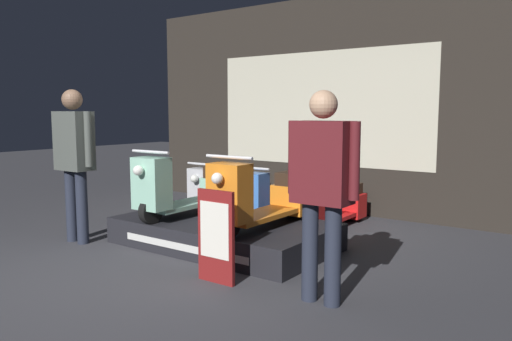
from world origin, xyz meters
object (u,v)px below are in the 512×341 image
scooter_display_right (262,198)px  scooter_backrow_2 (329,205)px  person_left_browsing (74,152)px  scooter_backrow_0 (228,193)px  scooter_backrow_1 (275,198)px  person_right_browsing (322,179)px  scooter_display_left (186,189)px  price_sign_board (216,236)px

scooter_display_right → scooter_backrow_2: bearing=89.3°
scooter_display_right → person_left_browsing: 2.23m
scooter_display_right → person_left_browsing: person_left_browsing is taller
scooter_backrow_0 → scooter_display_right: bearing=-41.8°
scooter_backrow_1 → person_right_browsing: bearing=-49.6°
scooter_backrow_0 → scooter_backrow_1: 0.84m
scooter_display_left → person_right_browsing: (2.23, -0.83, 0.39)m
scooter_display_left → person_right_browsing: bearing=-20.4°
scooter_backrow_0 → price_sign_board: 3.06m
scooter_display_right → scooter_backrow_2: 1.52m
person_right_browsing → price_sign_board: 1.14m
scooter_display_left → scooter_backrow_0: (-0.58, 1.49, -0.29)m
scooter_backrow_2 → person_right_browsing: (1.13, -2.32, 0.68)m
scooter_backrow_1 → person_left_browsing: bearing=-117.5°
person_right_browsing → scooter_backrow_0: bearing=140.5°
scooter_backrow_1 → scooter_backrow_2: size_ratio=1.00×
scooter_display_right → scooter_backrow_0: bearing=138.2°
scooter_display_right → price_sign_board: (0.17, -0.95, -0.18)m
scooter_backrow_1 → person_left_browsing: (-1.21, -2.32, 0.74)m
person_left_browsing → person_right_browsing: size_ratio=1.05×
scooter_display_left → scooter_backrow_2: (1.10, 1.49, -0.29)m
scooter_backrow_0 → scooter_backrow_1: (0.84, 0.00, 0.00)m
scooter_backrow_0 → scooter_backrow_2: same height
person_right_browsing → person_left_browsing: bearing=180.0°
scooter_display_left → scooter_backrow_0: size_ratio=1.00×
scooter_display_right → scooter_backrow_2: (0.02, 1.49, -0.29)m
person_right_browsing → price_sign_board: person_right_browsing is taller
scooter_display_right → person_left_browsing: size_ratio=0.88×
person_left_browsing → scooter_display_right: bearing=22.2°
scooter_backrow_1 → scooter_backrow_2: 0.84m
scooter_display_left → price_sign_board: (1.25, -0.95, -0.18)m
scooter_backrow_1 → price_sign_board: (1.00, -2.44, 0.11)m
price_sign_board → scooter_display_right: bearing=100.3°
scooter_display_left → scooter_backrow_0: bearing=111.4°
scooter_backrow_0 → scooter_backrow_2: (1.68, 0.00, 0.00)m
scooter_display_left → scooter_backrow_1: size_ratio=1.00×
scooter_display_left → scooter_display_right: 1.08m
scooter_display_right → scooter_backrow_1: (-0.82, 1.49, -0.29)m
scooter_backrow_0 → scooter_backrow_2: size_ratio=1.00×
scooter_backrow_1 → scooter_display_right: bearing=-61.1°
scooter_display_left → price_sign_board: 1.58m
scooter_backrow_0 → scooter_display_left: bearing=-68.6°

